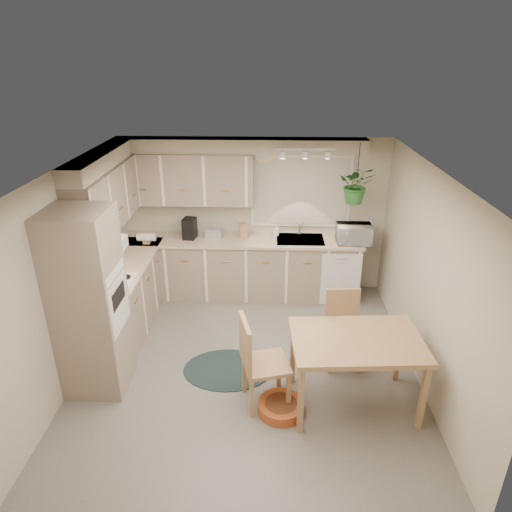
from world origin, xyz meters
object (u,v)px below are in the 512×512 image
braided_rug (228,369)px  chair_back (344,331)px  microwave (354,232)px  dining_table (354,372)px  chair_left (266,362)px  pet_bed (281,407)px

braided_rug → chair_back: bearing=7.5°
microwave → dining_table: bearing=-97.4°
chair_left → microwave: 2.69m
dining_table → pet_bed: dining_table is taller
dining_table → microwave: (0.32, 2.33, 0.69)m
chair_back → pet_bed: (-0.76, -0.86, -0.41)m
braided_rug → dining_table: bearing=-20.5°
pet_bed → microwave: microwave is taller
pet_bed → microwave: size_ratio=0.98×
dining_table → pet_bed: (-0.76, -0.15, -0.36)m
dining_table → chair_back: chair_back is taller
pet_bed → chair_left: bearing=134.7°
chair_left → microwave: (1.25, 2.31, 0.59)m
braided_rug → microwave: (1.71, 1.80, 1.11)m
dining_table → microwave: 2.45m
chair_left → microwave: size_ratio=2.07×
dining_table → chair_back: (-0.00, 0.70, 0.05)m
chair_back → pet_bed: chair_back is taller
chair_back → braided_rug: (-1.39, -0.18, -0.46)m
pet_bed → braided_rug: bearing=133.1°
braided_rug → pet_bed: 0.92m
chair_left → pet_bed: size_ratio=2.11×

